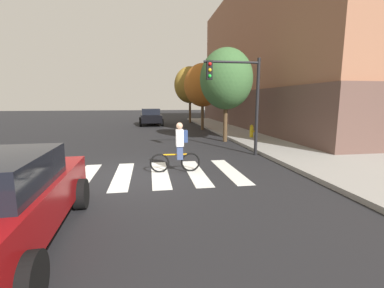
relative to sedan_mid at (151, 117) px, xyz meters
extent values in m
plane|color=black|center=(-0.79, -18.06, -0.84)|extent=(120.00, 120.00, 0.00)
cube|color=gray|center=(7.96, -18.06, -0.77)|extent=(6.50, 50.00, 0.15)
cube|color=silver|center=(-4.67, -18.06, -0.84)|extent=(0.55, 3.28, 0.01)
cube|color=silver|center=(-3.47, -18.06, -0.84)|extent=(0.55, 3.28, 0.01)
cube|color=silver|center=(-2.27, -18.06, -0.84)|extent=(0.55, 3.28, 0.01)
cube|color=silver|center=(-1.07, -18.06, -0.84)|extent=(0.55, 3.28, 0.01)
cube|color=silver|center=(0.13, -18.06, -0.84)|extent=(0.55, 3.28, 0.01)
cube|color=silver|center=(1.32, -18.06, -0.84)|extent=(0.55, 3.28, 0.01)
cube|color=silver|center=(2.52, -18.06, -0.84)|extent=(0.55, 3.28, 0.01)
cylinder|color=black|center=(-1.74, -20.61, -0.50)|extent=(0.27, 0.69, 0.68)
cylinder|color=black|center=(-1.62, -23.55, -0.50)|extent=(0.27, 0.69, 0.68)
cube|color=black|center=(0.00, 0.04, -0.13)|extent=(2.09, 4.80, 0.72)
cube|color=black|center=(0.00, -0.12, 0.51)|extent=(1.79, 2.33, 0.57)
cylinder|color=black|center=(-1.05, 1.51, -0.49)|extent=(0.27, 0.71, 0.70)
cylinder|color=black|center=(0.93, 1.59, -0.49)|extent=(0.27, 0.71, 0.70)
cylinder|color=black|center=(-0.93, -1.52, -0.49)|extent=(0.27, 0.71, 0.70)
cylinder|color=black|center=(1.05, -1.44, -0.49)|extent=(0.27, 0.71, 0.70)
torus|color=black|center=(1.18, -17.91, -0.51)|extent=(0.66, 0.07, 0.66)
torus|color=black|center=(0.13, -17.89, -0.51)|extent=(0.66, 0.07, 0.66)
cylinder|color=orange|center=(0.65, -17.90, -0.23)|extent=(0.89, 0.07, 0.05)
cylinder|color=orange|center=(0.81, -17.90, -0.16)|extent=(0.04, 0.04, 0.45)
cube|color=#384772|center=(0.81, -17.90, -0.11)|extent=(0.21, 0.28, 0.56)
cube|color=silver|center=(0.81, -17.90, 0.34)|extent=(0.25, 0.37, 0.56)
sphere|color=tan|center=(0.81, -17.90, 0.74)|extent=(0.22, 0.22, 0.22)
cube|color=navy|center=(0.99, -17.90, 0.39)|extent=(0.17, 0.28, 0.40)
cylinder|color=black|center=(4.50, -15.58, 1.26)|extent=(0.14, 0.14, 4.20)
cylinder|color=black|center=(3.30, -15.58, 3.16)|extent=(2.40, 0.10, 0.10)
cube|color=black|center=(2.34, -15.58, 2.81)|extent=(0.24, 0.20, 0.76)
sphere|color=red|center=(2.34, -15.69, 3.05)|extent=(0.14, 0.14, 0.14)
sphere|color=gold|center=(2.34, -15.69, 2.81)|extent=(0.14, 0.14, 0.14)
sphere|color=green|center=(2.34, -15.69, 2.57)|extent=(0.14, 0.14, 0.14)
cylinder|color=gold|center=(6.11, -11.09, -0.37)|extent=(0.22, 0.22, 0.65)
sphere|color=gold|center=(6.11, -11.09, 0.00)|extent=(0.18, 0.18, 0.18)
cylinder|color=gold|center=(6.27, -11.09, -0.34)|extent=(0.12, 0.09, 0.09)
cylinder|color=#4C3823|center=(4.25, -11.61, 0.37)|extent=(0.24, 0.24, 2.42)
ellipsoid|color=#386033|center=(4.25, -11.61, 2.79)|extent=(3.02, 3.02, 3.47)
cylinder|color=#4C3823|center=(4.22, -5.07, 0.38)|extent=(0.24, 0.24, 2.44)
ellipsoid|color=#A5591E|center=(4.22, -5.07, 2.81)|extent=(3.03, 3.03, 3.49)
cylinder|color=#4C3823|center=(4.31, 2.18, 0.52)|extent=(0.24, 0.24, 2.72)
ellipsoid|color=olive|center=(4.31, 2.18, 3.23)|extent=(3.39, 3.39, 3.90)
cube|color=brown|center=(16.21, -3.88, 0.76)|extent=(17.47, 25.98, 3.20)
cube|color=#936047|center=(16.21, -3.88, 7.01)|extent=(17.12, 25.46, 9.31)
camera|label=1|loc=(-0.20, -26.60, 1.57)|focal=24.69mm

